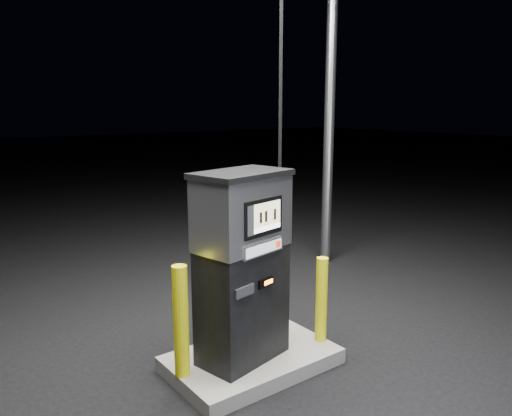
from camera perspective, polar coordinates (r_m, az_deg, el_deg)
ground at (r=5.18m, az=-0.48°, el=-17.70°), size 80.00×80.00×0.00m
pump_island at (r=5.14m, az=-0.48°, el=-16.97°), size 1.60×1.00×0.15m
fuel_dispenser at (r=4.67m, az=-1.54°, el=-6.55°), size 1.04×0.71×3.76m
bollard_left at (r=4.57m, az=-8.58°, el=-12.70°), size 0.17×0.17×1.03m
bollard_right at (r=5.22m, az=7.48°, el=-10.32°), size 0.16×0.16×0.89m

